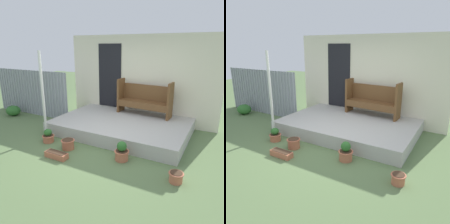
# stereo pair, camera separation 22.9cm
# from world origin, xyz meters

# --- Properties ---
(ground_plane) EXTENTS (24.00, 24.00, 0.00)m
(ground_plane) POSITION_xyz_m (0.00, 0.00, 0.00)
(ground_plane) COLOR #5B7547
(porch_slab) EXTENTS (3.52, 2.26, 0.33)m
(porch_slab) POSITION_xyz_m (-0.09, 1.13, 0.16)
(porch_slab) COLOR #B2AFA8
(porch_slab) RESTS_ON ground_plane
(house_wall) EXTENTS (4.72, 0.08, 2.60)m
(house_wall) POSITION_xyz_m (-0.13, 2.28, 1.30)
(house_wall) COLOR beige
(house_wall) RESTS_ON ground_plane
(fence_corrugated) EXTENTS (3.11, 0.05, 1.51)m
(fence_corrugated) POSITION_xyz_m (-3.53, 1.17, 0.75)
(fence_corrugated) COLOR gray
(fence_corrugated) RESTS_ON ground_plane
(support_post) EXTENTS (0.07, 0.07, 2.17)m
(support_post) POSITION_xyz_m (-1.64, -0.12, 1.09)
(support_post) COLOR silver
(support_post) RESTS_ON ground_plane
(bench) EXTENTS (1.61, 0.50, 1.01)m
(bench) POSITION_xyz_m (0.26, 1.93, 0.83)
(bench) COLOR brown
(bench) RESTS_ON porch_slab
(flower_pot_left) EXTENTS (0.30, 0.30, 0.34)m
(flower_pot_left) POSITION_xyz_m (-1.38, -0.32, 0.15)
(flower_pot_left) COLOR #B76647
(flower_pot_left) RESTS_ON ground_plane
(flower_pot_middle) EXTENTS (0.31, 0.31, 0.23)m
(flower_pot_middle) POSITION_xyz_m (-0.71, -0.39, 0.13)
(flower_pot_middle) COLOR #B76647
(flower_pot_middle) RESTS_ON ground_plane
(flower_pot_right) EXTENTS (0.31, 0.31, 0.41)m
(flower_pot_right) POSITION_xyz_m (0.60, -0.27, 0.18)
(flower_pot_right) COLOR #B76647
(flower_pot_right) RESTS_ON ground_plane
(flower_pot_far_right) EXTENTS (0.27, 0.27, 0.19)m
(flower_pot_far_right) POSITION_xyz_m (1.76, -0.52, 0.11)
(flower_pot_far_right) COLOR #B76647
(flower_pot_far_right) RESTS_ON ground_plane
(planter_box_rect) EXTENTS (0.51, 0.19, 0.13)m
(planter_box_rect) POSITION_xyz_m (-0.66, -0.83, 0.06)
(planter_box_rect) COLOR #B76647
(planter_box_rect) RESTS_ON ground_plane
(shrub_by_fence) EXTENTS (0.49, 0.44, 0.34)m
(shrub_by_fence) POSITION_xyz_m (-3.97, 0.74, 0.17)
(shrub_by_fence) COLOR #2D6628
(shrub_by_fence) RESTS_ON ground_plane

